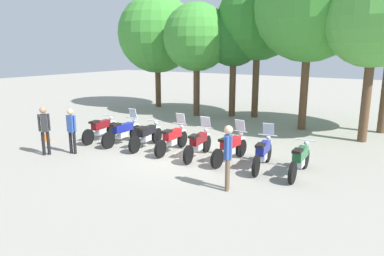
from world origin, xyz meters
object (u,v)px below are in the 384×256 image
object	(u,v)px
motorcycle_3	(172,138)
tree_5	(375,19)
tree_0	(157,34)
motorcycle_1	(123,131)
tree_2	(234,37)
motorcycle_7	(300,159)
tree_1	(197,38)
motorcycle_6	(263,153)
traffic_cone	(46,135)
motorcycle_0	(101,129)
motorcycle_5	(230,147)
person_2	(72,128)
tree_4	(310,7)
person_1	(44,127)
motorcycle_4	(198,143)
motorcycle_2	(147,135)
tree_3	(258,20)
person_0	(228,152)

from	to	relation	value
motorcycle_3	tree_5	bearing A→B (deg)	-50.78
tree_0	motorcycle_1	bearing A→B (deg)	-60.57
motorcycle_1	tree_2	size ratio (longest dim) A/B	0.36
motorcycle_7	tree_1	world-z (taller)	tree_1
motorcycle_6	traffic_cone	xyz separation A→B (m)	(-8.83, -1.60, -0.24)
tree_5	motorcycle_0	bearing A→B (deg)	-148.34
motorcycle_6	motorcycle_5	bearing A→B (deg)	81.13
motorcycle_0	traffic_cone	size ratio (longest dim) A/B	3.97
person_2	tree_4	size ratio (longest dim) A/B	0.21
tree_4	motorcycle_6	bearing A→B (deg)	-85.17
motorcycle_5	motorcycle_7	xyz separation A→B (m)	(2.34, -0.02, -0.01)
motorcycle_3	motorcycle_6	bearing A→B (deg)	-93.64
person_1	tree_5	size ratio (longest dim) A/B	0.26
motorcycle_4	tree_5	xyz separation A→B (m)	(4.56, 5.54, 4.37)
motorcycle_2	tree_3	size ratio (longest dim) A/B	0.29
tree_0	tree_3	size ratio (longest dim) A/B	0.96
motorcycle_4	tree_4	xyz separation A→B (m)	(1.80, 6.50, 5.08)
motorcycle_1	tree_1	bearing A→B (deg)	6.96
motorcycle_6	tree_0	xyz separation A→B (m)	(-10.54, 8.11, 4.20)
tree_5	motorcycle_5	bearing A→B (deg)	-122.08
motorcycle_2	motorcycle_6	world-z (taller)	motorcycle_6
motorcycle_7	tree_1	xyz separation A→B (m)	(-7.83, 6.68, 3.87)
tree_1	tree_4	distance (m)	6.24
person_2	tree_5	size ratio (longest dim) A/B	0.24
motorcycle_2	motorcycle_7	distance (m)	5.86
motorcycle_5	person_2	xyz separation A→B (m)	(-5.28, -2.22, 0.45)
motorcycle_2	person_1	xyz separation A→B (m)	(-2.44, -2.69, 0.54)
tree_0	tree_4	world-z (taller)	tree_4
tree_4	traffic_cone	bearing A→B (deg)	-136.08
person_2	tree_2	distance (m)	10.59
motorcycle_0	tree_4	size ratio (longest dim) A/B	0.27
tree_4	traffic_cone	xyz separation A→B (m)	(-8.29, -7.99, -5.32)
tree_2	tree_5	bearing A→B (deg)	-17.85
tree_2	tree_4	world-z (taller)	tree_4
person_1	person_2	world-z (taller)	person_1
motorcycle_3	motorcycle_7	xyz separation A→B (m)	(4.69, 0.05, -0.01)
motorcycle_5	tree_4	xyz separation A→B (m)	(0.62, 6.36, 5.08)
tree_0	tree_1	bearing A→B (deg)	-20.21
motorcycle_5	tree_5	size ratio (longest dim) A/B	0.32
motorcycle_4	tree_1	distance (m)	8.92
person_0	person_1	xyz separation A→B (m)	(-6.98, -0.62, -0.02)
motorcycle_3	motorcycle_6	world-z (taller)	same
motorcycle_1	tree_1	distance (m)	7.93
motorcycle_4	motorcycle_5	world-z (taller)	same
person_2	tree_1	bearing A→B (deg)	168.95
tree_2	traffic_cone	distance (m)	10.92
motorcycle_3	tree_3	world-z (taller)	tree_3
tree_4	tree_5	bearing A→B (deg)	-19.23
motorcycle_3	motorcycle_7	world-z (taller)	motorcycle_3
motorcycle_4	tree_1	world-z (taller)	tree_1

